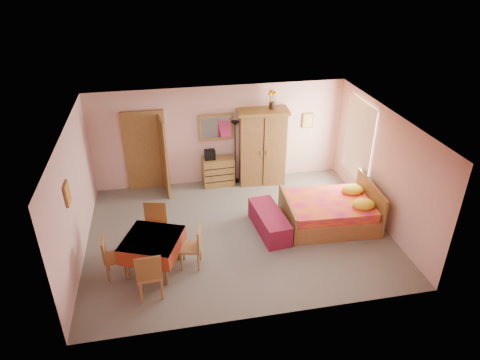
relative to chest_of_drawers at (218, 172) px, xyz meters
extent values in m
plane|color=slate|center=(0.10, -2.25, -0.38)|extent=(6.50, 6.50, 0.00)
plane|color=brown|center=(0.10, -2.25, 2.22)|extent=(6.50, 6.50, 0.00)
cube|color=#DFA7A2|center=(0.10, 0.25, 0.92)|extent=(6.50, 0.10, 2.60)
cube|color=#DFA7A2|center=(0.10, -4.75, 0.92)|extent=(6.50, 0.10, 2.60)
cube|color=#DFA7A2|center=(-3.15, -2.25, 0.92)|extent=(0.10, 5.00, 2.60)
cube|color=#DFA7A2|center=(3.35, -2.25, 0.92)|extent=(0.10, 5.00, 2.60)
cube|color=#9E6B35|center=(-1.80, 0.22, 0.64)|extent=(1.06, 0.12, 2.15)
cube|color=white|center=(3.31, -1.05, 1.07)|extent=(0.08, 1.40, 1.95)
cube|color=orange|center=(-3.12, -2.85, 1.32)|extent=(0.04, 0.32, 0.42)
cube|color=#D8BF59|center=(2.45, 0.22, 1.17)|extent=(0.30, 0.04, 0.40)
cube|color=olive|center=(0.00, 0.00, 0.00)|extent=(0.83, 0.44, 0.77)
cube|color=silver|center=(0.00, 0.21, 1.17)|extent=(0.88, 0.06, 0.69)
cube|color=black|center=(-0.21, 0.00, 0.51)|extent=(0.28, 0.21, 0.25)
cube|color=black|center=(0.47, 0.08, 0.47)|extent=(0.24, 0.24, 1.71)
cube|color=olive|center=(1.15, -0.04, 0.63)|extent=(1.34, 0.77, 2.02)
cube|color=yellow|center=(1.38, -0.02, 1.88)|extent=(0.20, 0.20, 0.49)
cube|color=#BE1255|center=(2.19, -2.25, 0.08)|extent=(2.10, 1.70, 0.93)
cube|color=maroon|center=(0.79, -2.32, -0.14)|extent=(0.67, 1.48, 0.48)
cube|color=maroon|center=(-1.73, -3.14, -0.01)|extent=(1.33, 1.33, 0.75)
cube|color=#AB703A|center=(-1.81, -3.83, 0.11)|extent=(0.48, 0.48, 0.99)
cube|color=#AF7A3B|center=(-1.69, -2.49, 0.12)|extent=(0.55, 0.55, 1.01)
cube|color=#9E6435|center=(-2.44, -3.18, 0.05)|extent=(0.41, 0.41, 0.87)
cube|color=#A67138|center=(-1.02, -3.17, 0.06)|extent=(0.48, 0.48, 0.89)
camera|label=1|loc=(-1.35, -9.89, 5.17)|focal=32.00mm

